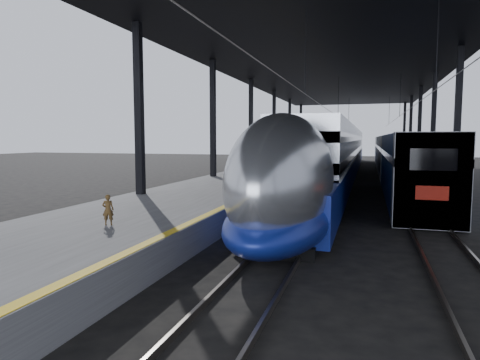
% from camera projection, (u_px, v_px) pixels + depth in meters
% --- Properties ---
extents(ground, '(160.00, 160.00, 0.00)m').
position_uv_depth(ground, '(221.00, 249.00, 14.16)').
color(ground, black).
rests_on(ground, ground).
extents(platform, '(6.00, 80.00, 1.00)m').
position_uv_depth(platform, '(262.00, 178.00, 34.17)').
color(platform, '#4C4C4F').
rests_on(platform, ground).
extents(yellow_strip, '(0.30, 80.00, 0.01)m').
position_uv_depth(yellow_strip, '(297.00, 172.00, 33.32)').
color(yellow_strip, gold).
rests_on(yellow_strip, platform).
extents(rails, '(6.52, 80.00, 0.16)m').
position_uv_depth(rails, '(366.00, 186.00, 31.92)').
color(rails, slate).
rests_on(rails, ground).
extents(canopy, '(18.00, 75.00, 9.47)m').
position_uv_depth(canopy, '(333.00, 65.00, 31.79)').
color(canopy, black).
rests_on(canopy, ground).
extents(tgv_train, '(3.21, 65.20, 4.61)m').
position_uv_depth(tgv_train, '(339.00, 154.00, 40.09)').
color(tgv_train, '#AEB0B5').
rests_on(tgv_train, ground).
extents(second_train, '(2.84, 56.05, 3.91)m').
position_uv_depth(second_train, '(393.00, 155.00, 42.50)').
color(second_train, navy).
rests_on(second_train, ground).
extents(child, '(0.41, 0.35, 0.95)m').
position_uv_depth(child, '(108.00, 210.00, 13.03)').
color(child, '#50391A').
rests_on(child, platform).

